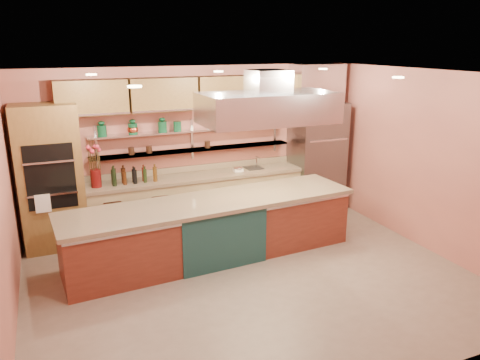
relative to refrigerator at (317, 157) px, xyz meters
name	(u,v)px	position (x,y,z in m)	size (l,w,h in m)	color
floor	(250,278)	(-2.35, -2.14, -1.06)	(6.00, 5.00, 0.02)	gray
ceiling	(252,74)	(-2.35, -2.14, 1.75)	(6.00, 5.00, 0.02)	black
wall_back	(194,145)	(-2.35, 0.36, 0.35)	(6.00, 0.04, 2.80)	#BE6B59
wall_front	(370,259)	(-2.35, -4.64, 0.35)	(6.00, 0.04, 2.80)	#BE6B59
wall_left	(0,213)	(-5.35, -2.14, 0.35)	(0.04, 5.00, 2.80)	#BE6B59
wall_right	(426,161)	(0.65, -2.14, 0.35)	(0.04, 5.00, 2.80)	#BE6B59
oven_stack	(51,178)	(-4.80, 0.04, 0.10)	(0.95, 0.64, 2.30)	brown
refrigerator	(317,157)	(0.00, 0.00, 0.00)	(0.95, 0.72, 2.10)	slate
back_counter	(198,200)	(-2.40, 0.06, -0.58)	(3.84, 0.64, 0.93)	tan
wall_shelf_lower	(194,150)	(-2.40, 0.23, 0.30)	(3.60, 0.26, 0.03)	silver
wall_shelf_upper	(194,130)	(-2.40, 0.23, 0.65)	(3.60, 0.26, 0.03)	silver
upper_cabinets	(196,93)	(-2.35, 0.18, 1.30)	(4.60, 0.36, 0.55)	brown
range_hood	(268,108)	(-1.71, -1.31, 1.20)	(2.00, 1.00, 0.45)	silver
ceiling_downlights	(245,76)	(-2.35, -1.94, 1.72)	(4.00, 2.80, 0.02)	#FFE5A5
island	(213,229)	(-2.61, -1.31, -0.59)	(4.38, 0.95, 0.91)	maroon
flower_vase	(96,178)	(-4.13, 0.01, 0.03)	(0.17, 0.17, 0.29)	#5A0D0D
oil_bottle_cluster	(134,175)	(-3.51, 0.01, 0.01)	(0.79, 0.23, 0.25)	black
kitchen_scale	(238,169)	(-1.65, 0.01, -0.07)	(0.16, 0.12, 0.09)	white
bar_faucet	(256,162)	(-1.24, 0.11, -0.01)	(0.03, 0.03, 0.22)	silver
copper_kettle	(133,130)	(-3.45, 0.23, 0.74)	(0.18, 0.18, 0.15)	#D64F31
green_canister	(177,126)	(-2.69, 0.23, 0.75)	(0.13, 0.13, 0.16)	#0E4124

